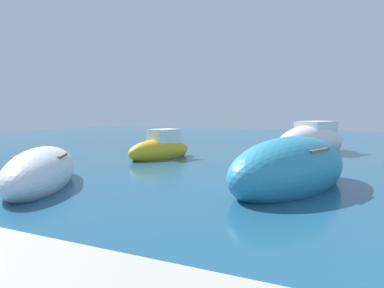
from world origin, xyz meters
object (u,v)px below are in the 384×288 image
(moored_boat_1, at_px, (41,172))
(moored_boat_4, at_px, (291,170))
(moored_boat_2, at_px, (312,142))
(moored_boat_7, at_px, (160,149))

(moored_boat_1, height_order, moored_boat_4, moored_boat_4)
(moored_boat_1, relative_size, moored_boat_2, 0.83)
(moored_boat_2, height_order, moored_boat_4, moored_boat_2)
(moored_boat_7, bearing_deg, moored_boat_1, 17.72)
(moored_boat_1, distance_m, moored_boat_2, 13.71)
(moored_boat_2, relative_size, moored_boat_4, 1.03)
(moored_boat_4, bearing_deg, moored_boat_7, 77.12)
(moored_boat_2, bearing_deg, moored_boat_7, -27.05)
(moored_boat_1, bearing_deg, moored_boat_2, -60.76)
(moored_boat_1, relative_size, moored_boat_4, 0.86)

